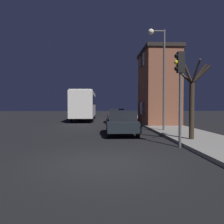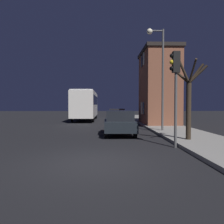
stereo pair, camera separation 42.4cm
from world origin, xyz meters
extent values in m
plane|color=black|center=(0.00, 0.00, 0.00)|extent=(120.00, 120.00, 0.00)
cube|color=brown|center=(5.26, 13.09, 3.38)|extent=(2.90, 5.08, 6.44)
cube|color=black|center=(5.26, 13.09, 6.75)|extent=(3.14, 5.32, 0.30)
cube|color=black|center=(3.79, 12.59, 1.56)|extent=(0.03, 0.70, 1.10)
cube|color=beige|center=(3.79, 13.60, 1.56)|extent=(0.03, 0.70, 1.10)
cube|color=beige|center=(3.79, 12.59, 6.00)|extent=(0.03, 0.70, 1.10)
cube|color=black|center=(3.79, 13.60, 6.00)|extent=(0.03, 0.70, 1.10)
cylinder|color=#4C4C4C|center=(4.21, 7.53, 3.51)|extent=(0.14, 0.14, 6.71)
cylinder|color=#4C4C4C|center=(3.76, 7.53, 6.77)|extent=(0.90, 0.09, 0.09)
sphere|color=#F4EAC6|center=(3.31, 7.53, 6.72)|extent=(0.38, 0.38, 0.38)
cylinder|color=#4C4C4C|center=(3.44, 2.32, 1.62)|extent=(0.12, 0.12, 3.24)
cube|color=black|center=(3.44, 2.32, 3.69)|extent=(0.30, 0.24, 0.90)
sphere|color=black|center=(3.26, 2.32, 3.96)|extent=(0.20, 0.20, 0.20)
sphere|color=yellow|center=(3.26, 2.32, 3.69)|extent=(0.20, 0.20, 0.20)
sphere|color=black|center=(3.26, 2.32, 3.42)|extent=(0.20, 0.20, 0.20)
cylinder|color=#2D2319|center=(4.49, 3.62, 1.54)|extent=(0.24, 0.24, 2.77)
cylinder|color=#2D2319|center=(4.86, 3.46, 3.33)|extent=(0.87, 0.47, 0.88)
cylinder|color=#2D2319|center=(4.80, 3.52, 3.37)|extent=(0.75, 0.36, 0.96)
cylinder|color=#2D2319|center=(4.23, 3.52, 3.42)|extent=(0.67, 0.35, 1.04)
cylinder|color=#2D2319|center=(4.13, 3.82, 3.33)|extent=(0.86, 0.55, 0.89)
cylinder|color=#2D2319|center=(4.43, 3.04, 3.40)|extent=(0.22, 1.23, 1.00)
cube|color=beige|center=(-2.10, 19.70, 1.91)|extent=(2.45, 9.94, 2.86)
cube|color=black|center=(-2.10, 19.70, 2.43)|extent=(2.47, 9.15, 1.03)
cube|color=#B2B2B2|center=(-2.10, 19.70, 3.40)|extent=(2.33, 9.45, 0.12)
cylinder|color=black|center=(-0.97, 22.94, 0.48)|extent=(0.18, 0.96, 0.96)
cylinder|color=black|center=(-3.24, 22.94, 0.48)|extent=(0.18, 0.96, 0.96)
cylinder|color=black|center=(-0.97, 16.47, 0.48)|extent=(0.18, 0.96, 0.96)
cylinder|color=black|center=(-3.24, 16.47, 0.48)|extent=(0.18, 0.96, 0.96)
cube|color=black|center=(1.25, 6.54, 0.61)|extent=(1.83, 4.04, 0.59)
cube|color=black|center=(1.25, 6.33, 1.20)|extent=(1.61, 2.10, 0.60)
cylinder|color=black|center=(2.07, 7.85, 0.32)|extent=(0.18, 0.63, 0.63)
cylinder|color=black|center=(0.43, 7.85, 0.32)|extent=(0.18, 0.63, 0.63)
cylinder|color=black|center=(2.07, 5.23, 0.32)|extent=(0.18, 0.63, 0.63)
cylinder|color=black|center=(0.43, 5.23, 0.32)|extent=(0.18, 0.63, 0.63)
cube|color=#B21E19|center=(1.50, 15.79, 0.62)|extent=(1.72, 4.05, 0.56)
cube|color=black|center=(1.50, 15.58, 1.18)|extent=(1.51, 2.11, 0.57)
cylinder|color=black|center=(2.27, 17.10, 0.34)|extent=(0.18, 0.68, 0.68)
cylinder|color=black|center=(0.73, 17.10, 0.34)|extent=(0.18, 0.68, 0.68)
cylinder|color=black|center=(2.27, 14.47, 0.34)|extent=(0.18, 0.68, 0.68)
cylinder|color=black|center=(0.73, 14.47, 0.34)|extent=(0.18, 0.68, 0.68)
camera|label=1|loc=(0.04, -6.98, 1.85)|focal=35.00mm
camera|label=2|loc=(0.46, -6.99, 1.85)|focal=35.00mm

